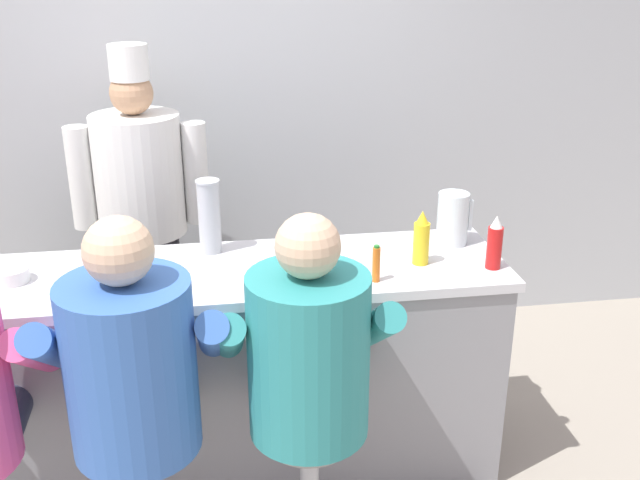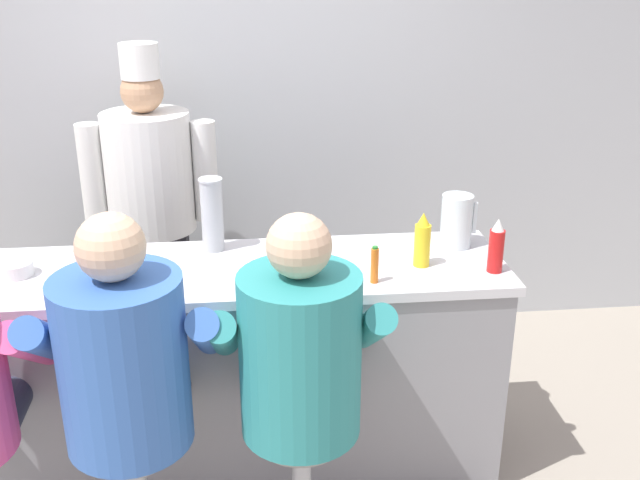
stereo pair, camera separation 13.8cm
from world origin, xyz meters
TOP-DOWN VIEW (x-y plane):
  - wall_back at (0.00, 1.68)m, footprint 10.00×0.06m
  - diner_counter at (0.00, 0.31)m, footprint 2.36×0.62m
  - ketchup_bottle_red at (1.10, 0.17)m, footprint 0.06×0.06m
  - mustard_bottle_yellow at (0.82, 0.25)m, footprint 0.07×0.07m
  - hot_sauce_bottle_orange at (0.60, 0.11)m, footprint 0.03×0.03m
  - water_pitcher_clear at (1.02, 0.45)m, footprint 0.16×0.14m
  - breakfast_plate at (-0.30, 0.23)m, footprint 0.26×0.26m
  - cereal_bowl at (-0.82, 0.33)m, footprint 0.14×0.14m
  - coffee_mug_blue at (-0.49, 0.36)m, footprint 0.13×0.09m
  - cup_stack_steel at (-0.04, 0.52)m, footprint 0.10×0.10m
  - diner_seated_blue at (-0.32, -0.26)m, footprint 0.66×0.65m
  - diner_seated_teal at (0.27, -0.26)m, footprint 0.64×0.63m
  - cook_in_whites_near at (-0.38, 1.24)m, footprint 0.70×0.45m

SIDE VIEW (x-z plane):
  - diner_counter at x=0.00m, z-range 0.00..0.99m
  - diner_seated_teal at x=0.27m, z-range 0.16..1.60m
  - diner_seated_blue at x=-0.32m, z-range 0.16..1.62m
  - cook_in_whites_near at x=-0.38m, z-range 0.09..1.87m
  - breakfast_plate at x=-0.30m, z-range 0.98..1.03m
  - cereal_bowl at x=-0.82m, z-range 0.99..1.05m
  - coffee_mug_blue at x=-0.49m, z-range 0.99..1.09m
  - hot_sauce_bottle_orange at x=0.60m, z-range 0.99..1.14m
  - ketchup_bottle_red at x=1.10m, z-range 0.98..1.21m
  - mustard_bottle_yellow at x=0.82m, z-range 0.98..1.21m
  - water_pitcher_clear at x=1.02m, z-range 0.99..1.22m
  - cup_stack_steel at x=-0.04m, z-range 0.99..1.31m
  - wall_back at x=0.00m, z-range 0.00..2.70m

